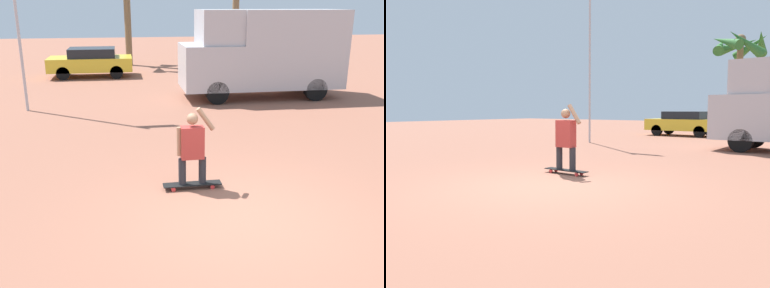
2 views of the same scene
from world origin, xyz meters
The scene contains 5 objects.
ground_plane centered at (0.00, 0.00, 0.00)m, with size 80.00×80.00×0.00m, color #935B47.
skateboard centered at (-0.59, 1.19, 0.08)m, with size 1.10×0.22×0.10m.
person_skateboarder centered at (-0.60, 1.19, 0.85)m, with size 0.70×0.22×1.46m.
camper_van centered at (3.32, 9.04, 1.69)m, with size 5.78×2.15×3.12m.
parked_car_yellow centered at (-3.24, 14.81, 0.72)m, with size 3.86×1.83×1.34m.
Camera 1 is at (-1.78, -6.09, 3.30)m, focal length 40.00 mm.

